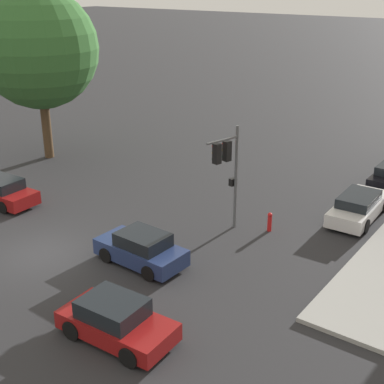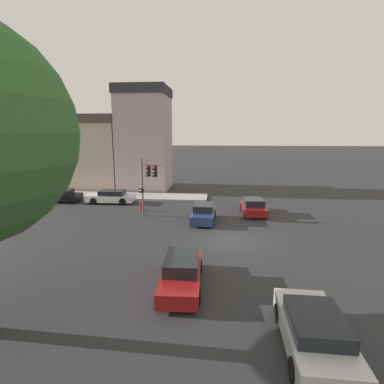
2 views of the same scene
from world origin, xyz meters
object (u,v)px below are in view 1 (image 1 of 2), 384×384
(street_tree, at_px, (38,49))
(traffic_signal, at_px, (226,162))
(crossing_car_2, at_px, (141,249))
(crossing_car_3, at_px, (116,321))
(fire_hydrant, at_px, (270,221))
(parked_car_0, at_px, (359,206))

(street_tree, distance_m, traffic_signal, 15.83)
(crossing_car_2, height_order, crossing_car_3, crossing_car_2)
(traffic_signal, relative_size, crossing_car_2, 1.26)
(street_tree, xyz_separation_m, crossing_car_2, (14.18, -7.06, -6.26))
(traffic_signal, bearing_deg, fire_hydrant, -132.58)
(street_tree, bearing_deg, fire_hydrant, -4.23)
(parked_car_0, bearing_deg, traffic_signal, 135.58)
(street_tree, xyz_separation_m, crossing_car_3, (16.75, -11.24, -6.26))
(street_tree, relative_size, crossing_car_3, 2.68)
(crossing_car_3, xyz_separation_m, fire_hydrant, (0.21, 9.98, -0.17))
(traffic_signal, height_order, crossing_car_3, traffic_signal)
(crossing_car_2, distance_m, crossing_car_3, 4.91)
(street_tree, distance_m, crossing_car_3, 21.13)
(street_tree, distance_m, fire_hydrant, 18.18)
(traffic_signal, bearing_deg, crossing_car_2, 91.37)
(street_tree, xyz_separation_m, traffic_signal, (15.24, -2.39, -3.56))
(crossing_car_2, relative_size, crossing_car_3, 0.98)
(crossing_car_3, bearing_deg, fire_hydrant, 86.13)
(parked_car_0, bearing_deg, fire_hydrant, 141.68)
(fire_hydrant, bearing_deg, street_tree, 175.77)
(crossing_car_2, bearing_deg, parked_car_0, -118.27)
(traffic_signal, height_order, crossing_car_2, traffic_signal)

